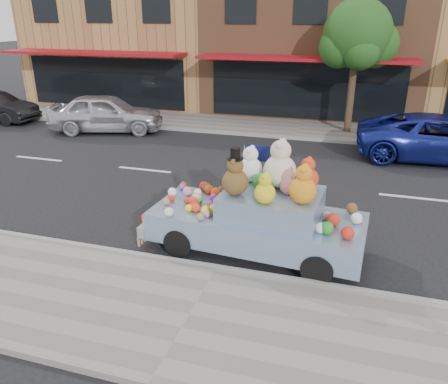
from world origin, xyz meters
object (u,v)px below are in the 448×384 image
(car_silver, at_px, (106,113))
(car_blue, at_px, (441,138))
(street_tree, at_px, (358,40))
(art_car, at_px, (259,214))

(car_silver, bearing_deg, car_blue, -107.12)
(street_tree, xyz_separation_m, car_silver, (-9.70, -2.55, -2.90))
(car_silver, xyz_separation_m, art_car, (8.25, -7.96, 0.05))
(car_silver, bearing_deg, street_tree, -91.55)
(car_blue, distance_m, art_car, 8.98)
(street_tree, relative_size, car_silver, 1.13)
(street_tree, relative_size, car_blue, 0.96)
(street_tree, relative_size, art_car, 1.14)
(street_tree, distance_m, car_silver, 10.44)
(car_blue, bearing_deg, art_car, 147.25)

